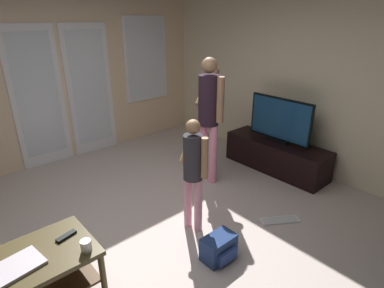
# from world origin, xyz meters

# --- Properties ---
(ground_plane) EXTENTS (5.57, 5.14, 0.02)m
(ground_plane) POSITION_xyz_m (0.00, 0.00, -0.01)
(ground_plane) COLOR #C1B0A9
(wall_back_with_doors) EXTENTS (5.57, 0.09, 2.93)m
(wall_back_with_doors) POSITION_xyz_m (0.09, 2.53, 1.41)
(wall_back_with_doors) COLOR beige
(wall_back_with_doors) RESTS_ON ground_plane
(wall_right_plain) EXTENTS (0.06, 5.14, 2.90)m
(wall_right_plain) POSITION_xyz_m (2.76, 0.00, 1.45)
(wall_right_plain) COLOR beige
(wall_right_plain) RESTS_ON ground_plane
(coffee_table) EXTENTS (0.94, 0.62, 0.46)m
(coffee_table) POSITION_xyz_m (-1.03, -0.13, 0.33)
(coffee_table) COLOR #3E331A
(coffee_table) RESTS_ON ground_plane
(tv_stand) EXTENTS (0.49, 1.53, 0.44)m
(tv_stand) POSITION_xyz_m (2.39, 0.00, 0.22)
(tv_stand) COLOR black
(tv_stand) RESTS_ON ground_plane
(flat_screen_tv) EXTENTS (0.08, 0.97, 0.65)m
(flat_screen_tv) POSITION_xyz_m (2.39, 0.01, 0.77)
(flat_screen_tv) COLOR black
(flat_screen_tv) RESTS_ON tv_stand
(person_adult) EXTENTS (0.56, 0.51, 1.68)m
(person_adult) POSITION_xyz_m (1.41, 0.45, 1.01)
(person_adult) COLOR pink
(person_adult) RESTS_ON ground_plane
(person_child) EXTENTS (0.38, 0.40, 1.24)m
(person_child) POSITION_xyz_m (0.54, -0.22, 0.74)
(person_child) COLOR pink
(person_child) RESTS_ON ground_plane
(backpack) EXTENTS (0.33, 0.24, 0.24)m
(backpack) POSITION_xyz_m (0.41, -0.73, 0.12)
(backpack) COLOR navy
(backpack) RESTS_ON ground_plane
(loose_keyboard) EXTENTS (0.44, 0.35, 0.02)m
(loose_keyboard) POSITION_xyz_m (1.34, -0.79, 0.01)
(loose_keyboard) COLOR white
(loose_keyboard) RESTS_ON ground_plane
(laptop_closed) EXTENTS (0.38, 0.31, 0.02)m
(laptop_closed) POSITION_xyz_m (-1.13, -0.17, 0.47)
(laptop_closed) COLOR #BAB0BA
(laptop_closed) RESTS_ON coffee_table
(cup_near_edge) EXTENTS (0.08, 0.08, 0.09)m
(cup_near_edge) POSITION_xyz_m (-0.68, -0.34, 0.50)
(cup_near_edge) COLOR white
(cup_near_edge) RESTS_ON coffee_table
(tv_remote_black) EXTENTS (0.18, 0.09, 0.02)m
(tv_remote_black) POSITION_xyz_m (-0.73, -0.08, 0.47)
(tv_remote_black) COLOR black
(tv_remote_black) RESTS_ON coffee_table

